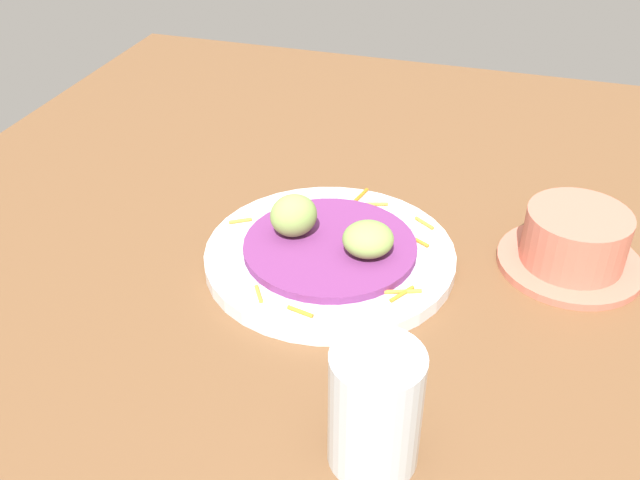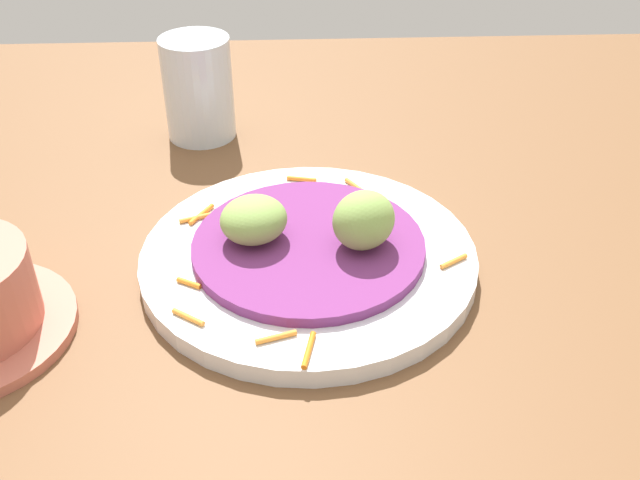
{
  "view_description": "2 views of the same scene",
  "coord_description": "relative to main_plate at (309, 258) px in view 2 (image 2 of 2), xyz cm",
  "views": [
    {
      "loc": [
        -14.49,
        63.36,
        46.44
      ],
      "look_at": [
        3.27,
        5.79,
        5.19
      ],
      "focal_mm": 40.54,
      "sensor_mm": 36.0,
      "label": 1
    },
    {
      "loc": [
        1.24,
        -40.97,
        36.96
      ],
      "look_at": [
        3.28,
        3.28,
        5.63
      ],
      "focal_mm": 41.41,
      "sensor_mm": 36.0,
      "label": 2
    }
  ],
  "objects": [
    {
      "name": "guac_scoop_center",
      "position": [
        -4.1,
        0.61,
        3.34
      ],
      "size": [
        6.75,
        6.6,
        3.43
      ],
      "primitive_type": "ellipsoid",
      "rotation": [
        0.0,
        0.0,
        3.59
      ],
      "color": "#84A851",
      "rests_on": "cabbage_bed"
    },
    {
      "name": "carrot_garnish",
      "position": [
        -2.69,
        -0.56,
        0.96
      ],
      "size": [
        22.4,
        23.75,
        0.4
      ],
      "color": "orange",
      "rests_on": "main_plate"
    },
    {
      "name": "cabbage_bed",
      "position": [
        0.0,
        -0.0,
        1.19
      ],
      "size": [
        17.88,
        17.88,
        0.86
      ],
      "primitive_type": "cylinder",
      "color": "#702D6B",
      "rests_on": "main_plate"
    },
    {
      "name": "guac_scoop_left",
      "position": [
        4.1,
        -0.61,
        3.85
      ],
      "size": [
        6.57,
        6.51,
        4.46
      ],
      "primitive_type": "ellipsoid",
      "rotation": [
        0.0,
        0.0,
        2.27
      ],
      "color": "#84A851",
      "rests_on": "cabbage_bed"
    },
    {
      "name": "main_plate",
      "position": [
        0.0,
        0.0,
        0.0
      ],
      "size": [
        25.9,
        25.9,
        1.53
      ],
      "primitive_type": "cylinder",
      "color": "silver",
      "rests_on": "table_surface"
    },
    {
      "name": "table_surface",
      "position": [
        -2.46,
        -4.9,
        -1.76
      ],
      "size": [
        110.0,
        110.0,
        2.0
      ],
      "primitive_type": "cube",
      "color": "brown",
      "rests_on": "ground"
    },
    {
      "name": "water_glass",
      "position": [
        -10.14,
        22.91,
        4.32
      ],
      "size": [
        6.86,
        6.86,
        10.18
      ],
      "primitive_type": "cylinder",
      "color": "silver",
      "rests_on": "table_surface"
    }
  ]
}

